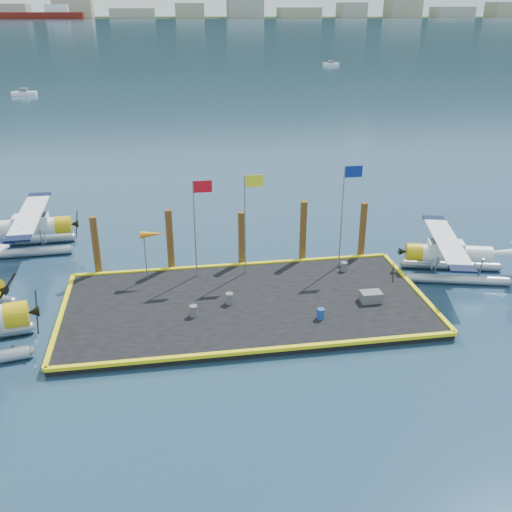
{
  "coord_description": "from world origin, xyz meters",
  "views": [
    {
      "loc": [
        -3.91,
        -27.9,
        15.53
      ],
      "look_at": [
        0.88,
        2.0,
        2.27
      ],
      "focal_mm": 40.0,
      "sensor_mm": 36.0,
      "label": 1
    }
  ],
  "objects_px": {
    "flagpole_yellow": "(248,210)",
    "drum_1": "(321,314)",
    "drum_0": "(229,298)",
    "windsock": "(152,235)",
    "seaplane_d": "(451,256)",
    "drum_4": "(344,267)",
    "crate": "(371,297)",
    "piling_2": "(242,241)",
    "flagpole_red": "(198,214)",
    "drum_3": "(193,311)",
    "piling_3": "(303,233)",
    "seaplane_c": "(26,230)",
    "piling_4": "(362,232)",
    "piling_0": "(96,248)",
    "piling_1": "(170,242)",
    "flagpole_blue": "(346,202)"
  },
  "relations": [
    {
      "from": "flagpole_yellow",
      "to": "drum_1",
      "type": "bearing_deg",
      "value": -65.01
    },
    {
      "from": "drum_0",
      "to": "windsock",
      "type": "height_order",
      "value": "windsock"
    },
    {
      "from": "seaplane_d",
      "to": "drum_4",
      "type": "distance_m",
      "value": 6.62
    },
    {
      "from": "drum_4",
      "to": "crate",
      "type": "bearing_deg",
      "value": -86.15
    },
    {
      "from": "flagpole_yellow",
      "to": "windsock",
      "type": "bearing_deg",
      "value": 180.0
    },
    {
      "from": "seaplane_d",
      "to": "drum_4",
      "type": "xyz_separation_m",
      "value": [
        -6.51,
        0.99,
        -0.72
      ]
    },
    {
      "from": "piling_2",
      "to": "flagpole_red",
      "type": "bearing_deg",
      "value": -150.2
    },
    {
      "from": "drum_3",
      "to": "piling_3",
      "type": "height_order",
      "value": "piling_3"
    },
    {
      "from": "seaplane_c",
      "to": "piling_4",
      "type": "xyz_separation_m",
      "value": [
        22.21,
        -5.2,
        0.46
      ]
    },
    {
      "from": "drum_0",
      "to": "piling_0",
      "type": "xyz_separation_m",
      "value": [
        -7.56,
        5.45,
        1.29
      ]
    },
    {
      "from": "drum_3",
      "to": "drum_4",
      "type": "bearing_deg",
      "value": 23.67
    },
    {
      "from": "crate",
      "to": "piling_4",
      "type": "height_order",
      "value": "piling_4"
    },
    {
      "from": "seaplane_d",
      "to": "drum_0",
      "type": "height_order",
      "value": "seaplane_d"
    },
    {
      "from": "seaplane_d",
      "to": "drum_4",
      "type": "relative_size",
      "value": 15.9
    },
    {
      "from": "drum_3",
      "to": "piling_4",
      "type": "xyz_separation_m",
      "value": [
        11.49,
        6.53,
        1.3
      ]
    },
    {
      "from": "drum_3",
      "to": "piling_1",
      "type": "height_order",
      "value": "piling_1"
    },
    {
      "from": "drum_3",
      "to": "piling_2",
      "type": "bearing_deg",
      "value": 61.87
    },
    {
      "from": "piling_2",
      "to": "piling_3",
      "type": "xyz_separation_m",
      "value": [
        4.0,
        0.0,
        0.25
      ]
    },
    {
      "from": "drum_0",
      "to": "piling_4",
      "type": "relative_size",
      "value": 0.16
    },
    {
      "from": "seaplane_c",
      "to": "piling_0",
      "type": "bearing_deg",
      "value": 42.86
    },
    {
      "from": "seaplane_c",
      "to": "piling_2",
      "type": "xyz_separation_m",
      "value": [
        14.21,
        -5.2,
        0.36
      ]
    },
    {
      "from": "seaplane_c",
      "to": "seaplane_d",
      "type": "xyz_separation_m",
      "value": [
        26.83,
        -8.51,
        -0.13
      ]
    },
    {
      "from": "flagpole_red",
      "to": "piling_3",
      "type": "height_order",
      "value": "flagpole_red"
    },
    {
      "from": "piling_1",
      "to": "drum_0",
      "type": "bearing_deg",
      "value": -60.66
    },
    {
      "from": "drum_1",
      "to": "drum_4",
      "type": "xyz_separation_m",
      "value": [
        2.99,
        5.55,
        -0.0
      ]
    },
    {
      "from": "flagpole_blue",
      "to": "piling_0",
      "type": "distance_m",
      "value": 15.51
    },
    {
      "from": "drum_0",
      "to": "drum_4",
      "type": "bearing_deg",
      "value": 22.53
    },
    {
      "from": "drum_1",
      "to": "seaplane_d",
      "type": "bearing_deg",
      "value": 25.63
    },
    {
      "from": "drum_1",
      "to": "flagpole_yellow",
      "type": "bearing_deg",
      "value": 114.99
    },
    {
      "from": "seaplane_c",
      "to": "windsock",
      "type": "distance_m",
      "value": 11.16
    },
    {
      "from": "drum_3",
      "to": "crate",
      "type": "bearing_deg",
      "value": 0.48
    },
    {
      "from": "flagpole_blue",
      "to": "piling_0",
      "type": "relative_size",
      "value": 1.62
    },
    {
      "from": "drum_0",
      "to": "crate",
      "type": "relative_size",
      "value": 0.53
    },
    {
      "from": "drum_0",
      "to": "piling_3",
      "type": "bearing_deg",
      "value": 45.08
    },
    {
      "from": "drum_3",
      "to": "flagpole_red",
      "type": "bearing_deg",
      "value": 81.95
    },
    {
      "from": "flagpole_yellow",
      "to": "piling_4",
      "type": "height_order",
      "value": "flagpole_yellow"
    },
    {
      "from": "drum_4",
      "to": "flagpole_yellow",
      "type": "height_order",
      "value": "flagpole_yellow"
    },
    {
      "from": "seaplane_d",
      "to": "flagpole_blue",
      "type": "relative_size",
      "value": 1.4
    },
    {
      "from": "drum_3",
      "to": "piling_1",
      "type": "relative_size",
      "value": 0.14
    },
    {
      "from": "piling_1",
      "to": "piling_4",
      "type": "bearing_deg",
      "value": 0.0
    },
    {
      "from": "seaplane_d",
      "to": "drum_0",
      "type": "relative_size",
      "value": 14.6
    },
    {
      "from": "drum_4",
      "to": "windsock",
      "type": "xyz_separation_m",
      "value": [
        -11.64,
        0.72,
        2.54
      ]
    },
    {
      "from": "seaplane_c",
      "to": "piling_3",
      "type": "height_order",
      "value": "piling_3"
    },
    {
      "from": "piling_0",
      "to": "piling_1",
      "type": "relative_size",
      "value": 0.95
    },
    {
      "from": "drum_1",
      "to": "flagpole_blue",
      "type": "relative_size",
      "value": 0.09
    },
    {
      "from": "drum_1",
      "to": "flagpole_blue",
      "type": "bearing_deg",
      "value": 63.89
    },
    {
      "from": "seaplane_d",
      "to": "drum_1",
      "type": "bearing_deg",
      "value": 130.08
    },
    {
      "from": "drum_0",
      "to": "drum_1",
      "type": "distance_m",
      "value": 5.16
    },
    {
      "from": "seaplane_d",
      "to": "windsock",
      "type": "height_order",
      "value": "windsock"
    },
    {
      "from": "flagpole_red",
      "to": "flagpole_yellow",
      "type": "bearing_deg",
      "value": 0.0
    }
  ]
}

